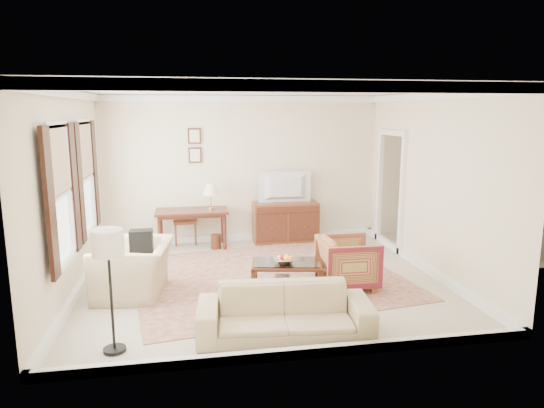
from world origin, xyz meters
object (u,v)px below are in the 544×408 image
object	(u,v)px
tv	(286,177)
sofa	(285,304)
sideboard	(285,222)
coffee_table	(287,268)
striped_armchair	(348,260)
writing_desk	(192,216)
club_armchair	(134,260)

from	to	relation	value
tv	sofa	xyz separation A→B (m)	(-0.85, -4.11, -0.91)
sideboard	tv	world-z (taller)	tv
coffee_table	striped_armchair	size ratio (longest dim) A/B	1.32
sideboard	coffee_table	distance (m)	2.72
writing_desk	tv	size ratio (longest dim) A/B	1.35
coffee_table	club_armchair	distance (m)	2.20
striped_armchair	club_armchair	world-z (taller)	club_armchair
striped_armchair	sofa	size ratio (longest dim) A/B	0.41
sideboard	tv	distance (m)	0.90
coffee_table	sofa	bearing A→B (deg)	-102.55
sofa	coffee_table	bearing A→B (deg)	82.98
writing_desk	sideboard	size ratio (longest dim) A/B	1.05
writing_desk	tv	distance (m)	1.98
writing_desk	club_armchair	world-z (taller)	club_armchair
coffee_table	sofa	distance (m)	1.51
sideboard	club_armchair	size ratio (longest dim) A/B	1.12
club_armchair	sofa	distance (m)	2.51
writing_desk	coffee_table	size ratio (longest dim) A/B	1.24
tv	sofa	size ratio (longest dim) A/B	0.50
coffee_table	sofa	world-z (taller)	sofa
sideboard	coffee_table	bearing A→B (deg)	-101.19
sofa	sideboard	bearing A→B (deg)	83.85
writing_desk	tv	world-z (taller)	tv
writing_desk	striped_armchair	bearing A→B (deg)	-48.51
writing_desk	striped_armchair	size ratio (longest dim) A/B	1.63
sideboard	tv	xyz separation A→B (m)	(0.00, -0.02, 0.90)
sideboard	club_armchair	world-z (taller)	club_armchair
sideboard	sofa	xyz separation A→B (m)	(-0.85, -4.13, -0.01)
coffee_table	club_armchair	xyz separation A→B (m)	(-2.19, 0.21, 0.18)
sideboard	tv	size ratio (longest dim) A/B	1.29
striped_armchair	writing_desk	bearing A→B (deg)	42.99
writing_desk	sideboard	distance (m)	1.88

